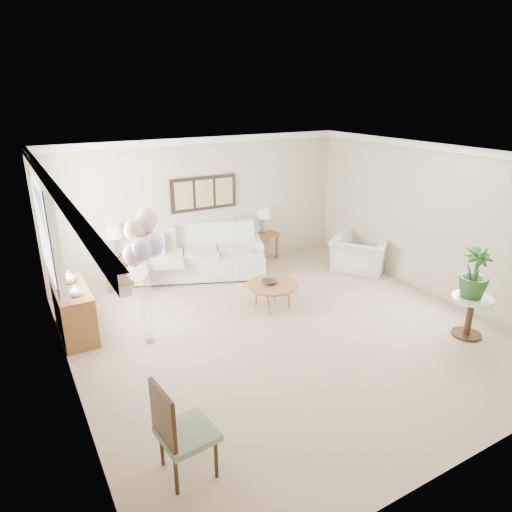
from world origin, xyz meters
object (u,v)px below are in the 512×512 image
(armchair, at_px, (359,255))
(accent_chair, at_px, (179,429))
(balloon_cluster, at_px, (142,237))
(coffee_table, at_px, (273,286))
(sofa, at_px, (199,255))

(armchair, bearing_deg, accent_chair, 86.63)
(armchair, xyz_separation_m, balloon_cluster, (-4.46, -0.63, 1.24))
(coffee_table, bearing_deg, sofa, 103.41)
(armchair, bearing_deg, coffee_table, 67.64)
(sofa, relative_size, balloon_cluster, 1.55)
(coffee_table, distance_m, accent_chair, 3.65)
(accent_chair, bearing_deg, sofa, 65.01)
(sofa, bearing_deg, accent_chair, -114.99)
(sofa, bearing_deg, coffee_table, -76.59)
(sofa, xyz_separation_m, accent_chair, (-2.12, -4.54, 0.13))
(sofa, bearing_deg, balloon_cluster, -128.53)
(coffee_table, bearing_deg, balloon_cluster, -178.09)
(sofa, height_order, accent_chair, accent_chair)
(accent_chair, bearing_deg, coffee_table, 44.87)
(sofa, bearing_deg, armchair, -26.35)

